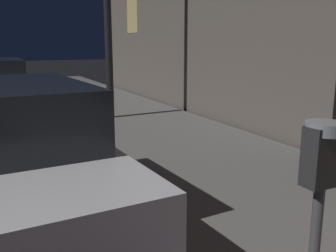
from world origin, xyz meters
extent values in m
cube|color=#333333|center=(4.27, 0.14, 1.25)|extent=(0.19, 0.11, 0.30)
cylinder|color=#999EA5|center=(4.27, 0.14, 1.39)|extent=(0.19, 0.19, 0.06)
cube|color=black|center=(4.22, 0.14, 1.29)|extent=(0.01, 0.08, 0.11)
cylinder|color=black|center=(3.71, 4.09, 0.33)|extent=(0.26, 0.67, 0.66)
cylinder|color=black|center=(3.85, 1.56, 0.33)|extent=(0.26, 0.67, 0.66)
cylinder|color=black|center=(3.80, 9.64, 0.33)|extent=(0.23, 0.66, 0.66)
cylinder|color=black|center=(3.76, 7.15, 0.33)|extent=(0.23, 0.66, 0.66)
cylinder|color=black|center=(5.33, 6.97, 2.55)|extent=(0.16, 0.16, 4.80)
cube|color=#F2D17F|center=(7.32, 10.70, 2.70)|extent=(0.06, 0.90, 1.20)
camera|label=1|loc=(2.82, -1.13, 1.79)|focal=40.63mm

